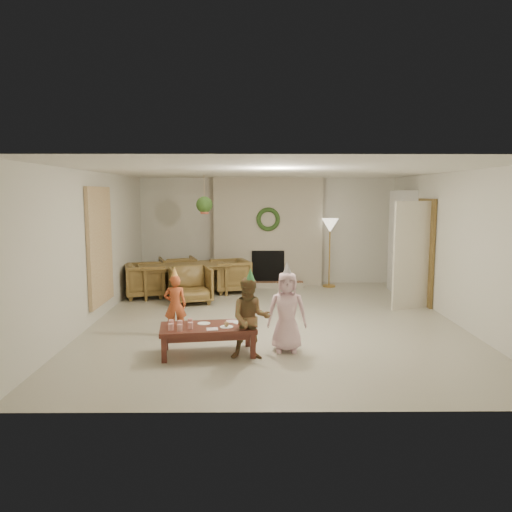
{
  "coord_description": "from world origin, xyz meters",
  "views": [
    {
      "loc": [
        -0.37,
        -8.06,
        2.14
      ],
      "look_at": [
        -0.3,
        0.4,
        1.05
      ],
      "focal_mm": 34.22,
      "sensor_mm": 36.0,
      "label": 1
    }
  ],
  "objects_px": {
    "child_plaid": "(250,319)",
    "child_pink": "(287,312)",
    "dining_chair_left": "(145,280)",
    "dining_chair_far": "(178,272)",
    "dining_chair_right": "(230,276)",
    "dining_chair_near": "(191,285)",
    "dining_table": "(184,280)",
    "coffee_table_top": "(208,328)",
    "child_red": "(175,305)"
  },
  "relations": [
    {
      "from": "child_plaid",
      "to": "child_pink",
      "type": "distance_m",
      "value": 0.58
    },
    {
      "from": "dining_chair_left",
      "to": "dining_chair_far",
      "type": "bearing_deg",
      "value": -45.0
    },
    {
      "from": "dining_chair_right",
      "to": "child_pink",
      "type": "xyz_separation_m",
      "value": [
        0.95,
        -4.03,
        0.19
      ]
    },
    {
      "from": "dining_chair_near",
      "to": "dining_chair_far",
      "type": "xyz_separation_m",
      "value": [
        -0.48,
        1.54,
        0.0
      ]
    },
    {
      "from": "dining_table",
      "to": "child_pink",
      "type": "height_order",
      "value": "child_pink"
    },
    {
      "from": "dining_chair_left",
      "to": "dining_chair_right",
      "type": "height_order",
      "value": "same"
    },
    {
      "from": "dining_chair_far",
      "to": "child_pink",
      "type": "xyz_separation_m",
      "value": [
        2.16,
        -4.5,
        0.19
      ]
    },
    {
      "from": "dining_chair_near",
      "to": "dining_chair_right",
      "type": "relative_size",
      "value": 1.0
    },
    {
      "from": "dining_chair_far",
      "to": "coffee_table_top",
      "type": "xyz_separation_m",
      "value": [
        1.1,
        -4.62,
        0.0
      ]
    },
    {
      "from": "child_plaid",
      "to": "dining_chair_right",
      "type": "bearing_deg",
      "value": 94.93
    },
    {
      "from": "dining_chair_left",
      "to": "coffee_table_top",
      "type": "xyz_separation_m",
      "value": [
        1.63,
        -3.6,
        0.0
      ]
    },
    {
      "from": "dining_chair_far",
      "to": "child_plaid",
      "type": "height_order",
      "value": "child_plaid"
    },
    {
      "from": "dining_chair_far",
      "to": "child_plaid",
      "type": "bearing_deg",
      "value": 91.68
    },
    {
      "from": "dining_chair_right",
      "to": "coffee_table_top",
      "type": "relative_size",
      "value": 0.63
    },
    {
      "from": "child_pink",
      "to": "dining_chair_far",
      "type": "bearing_deg",
      "value": 118.32
    },
    {
      "from": "child_plaid",
      "to": "child_pink",
      "type": "height_order",
      "value": "child_pink"
    },
    {
      "from": "dining_table",
      "to": "child_plaid",
      "type": "xyz_separation_m",
      "value": [
        1.42,
        -4.04,
        0.21
      ]
    },
    {
      "from": "dining_chair_right",
      "to": "child_pink",
      "type": "distance_m",
      "value": 4.14
    },
    {
      "from": "child_plaid",
      "to": "child_red",
      "type": "bearing_deg",
      "value": 135.65
    },
    {
      "from": "coffee_table_top",
      "to": "dining_chair_right",
      "type": "bearing_deg",
      "value": 80.64
    },
    {
      "from": "dining_chair_near",
      "to": "dining_table",
      "type": "bearing_deg",
      "value": 90.0
    },
    {
      "from": "dining_table",
      "to": "dining_chair_left",
      "type": "height_order",
      "value": "dining_chair_left"
    },
    {
      "from": "dining_chair_right",
      "to": "child_pink",
      "type": "height_order",
      "value": "child_pink"
    },
    {
      "from": "dining_chair_right",
      "to": "coffee_table_top",
      "type": "height_order",
      "value": "dining_chair_right"
    },
    {
      "from": "dining_chair_far",
      "to": "dining_chair_right",
      "type": "height_order",
      "value": "same"
    },
    {
      "from": "dining_chair_left",
      "to": "child_red",
      "type": "height_order",
      "value": "child_red"
    },
    {
      "from": "dining_table",
      "to": "coffee_table_top",
      "type": "height_order",
      "value": "dining_table"
    },
    {
      "from": "coffee_table_top",
      "to": "child_plaid",
      "type": "bearing_deg",
      "value": -26.58
    },
    {
      "from": "dining_chair_left",
      "to": "coffee_table_top",
      "type": "relative_size",
      "value": 0.63
    },
    {
      "from": "child_red",
      "to": "child_plaid",
      "type": "bearing_deg",
      "value": 128.7
    },
    {
      "from": "child_red",
      "to": "child_plaid",
      "type": "xyz_separation_m",
      "value": [
        1.14,
        -1.07,
        0.07
      ]
    },
    {
      "from": "dining_chair_right",
      "to": "coffee_table_top",
      "type": "distance_m",
      "value": 4.15
    },
    {
      "from": "dining_chair_right",
      "to": "child_pink",
      "type": "bearing_deg",
      "value": -4.13
    },
    {
      "from": "child_plaid",
      "to": "coffee_table_top",
      "type": "bearing_deg",
      "value": 160.15
    },
    {
      "from": "dining_chair_left",
      "to": "dining_chair_near",
      "type": "bearing_deg",
      "value": -135.0
    },
    {
      "from": "dining_chair_right",
      "to": "child_red",
      "type": "relative_size",
      "value": 0.85
    },
    {
      "from": "dining_chair_right",
      "to": "child_red",
      "type": "bearing_deg",
      "value": -29.18
    },
    {
      "from": "dining_table",
      "to": "dining_chair_near",
      "type": "xyz_separation_m",
      "value": [
        0.24,
        -0.77,
        0.03
      ]
    },
    {
      "from": "dining_chair_far",
      "to": "child_red",
      "type": "height_order",
      "value": "child_red"
    },
    {
      "from": "child_plaid",
      "to": "dining_table",
      "type": "bearing_deg",
      "value": 108.31
    },
    {
      "from": "dining_chair_left",
      "to": "child_red",
      "type": "relative_size",
      "value": 0.85
    },
    {
      "from": "dining_chair_far",
      "to": "child_red",
      "type": "distance_m",
      "value": 3.78
    },
    {
      "from": "dining_chair_near",
      "to": "child_pink",
      "type": "bearing_deg",
      "value": -77.88
    },
    {
      "from": "dining_chair_left",
      "to": "dining_chair_right",
      "type": "distance_m",
      "value": 1.82
    },
    {
      "from": "dining_table",
      "to": "dining_chair_near",
      "type": "bearing_deg",
      "value": -90.0
    },
    {
      "from": "dining_chair_right",
      "to": "child_plaid",
      "type": "relative_size",
      "value": 0.73
    },
    {
      "from": "child_pink",
      "to": "coffee_table_top",
      "type": "bearing_deg",
      "value": -170.91
    },
    {
      "from": "dining_chair_far",
      "to": "child_red",
      "type": "relative_size",
      "value": 0.85
    },
    {
      "from": "dining_table",
      "to": "child_plaid",
      "type": "distance_m",
      "value": 4.29
    },
    {
      "from": "dining_chair_near",
      "to": "child_pink",
      "type": "distance_m",
      "value": 3.4
    }
  ]
}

